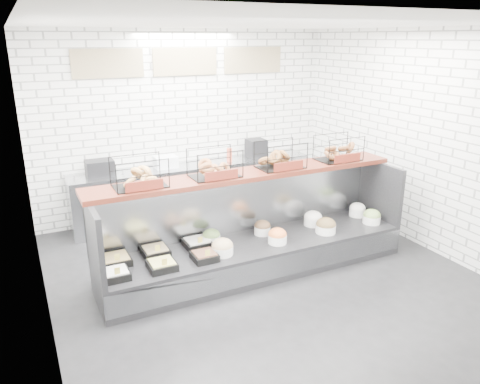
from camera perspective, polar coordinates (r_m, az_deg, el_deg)
ground at (r=5.93m, az=3.32°, el=-10.60°), size 5.50×5.50×0.00m
room_shell at (r=5.77m, az=0.73°, el=10.30°), size 5.02×5.51×3.01m
display_case at (r=6.05m, az=1.78°, el=-6.47°), size 4.00×0.90×1.20m
bagel_shelf at (r=5.84m, az=1.07°, el=3.49°), size 4.10×0.50×0.40m
prep_counter at (r=7.77m, az=-5.47°, el=0.31°), size 4.00×0.60×1.20m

